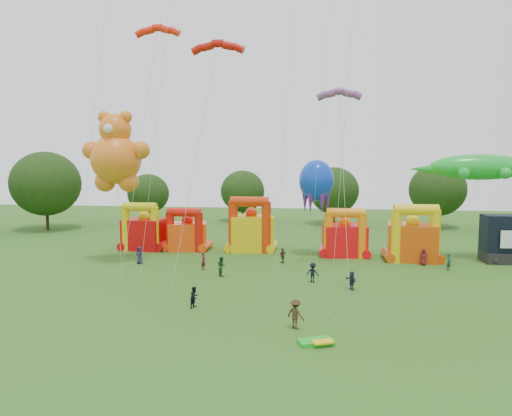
# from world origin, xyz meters

# --- Properties ---
(ground) EXTENTS (160.00, 160.00, 0.00)m
(ground) POSITION_xyz_m (0.00, 0.00, 0.00)
(ground) COLOR #335919
(ground) RESTS_ON ground
(tree_ring) EXTENTS (120.35, 122.42, 12.07)m
(tree_ring) POSITION_xyz_m (-1.15, 0.60, 6.26)
(tree_ring) COLOR #352314
(tree_ring) RESTS_ON ground
(bouncy_castle_0) EXTENTS (4.80, 3.99, 5.73)m
(bouncy_castle_0) POSITION_xyz_m (-15.58, 28.53, 2.20)
(bouncy_castle_0) COLOR red
(bouncy_castle_0) RESTS_ON ground
(bouncy_castle_1) EXTENTS (5.19, 4.56, 5.12)m
(bouncy_castle_1) POSITION_xyz_m (-10.39, 28.97, 1.97)
(bouncy_castle_1) COLOR #F1470D
(bouncy_castle_1) RESTS_ON ground
(bouncy_castle_2) EXTENTS (5.68, 4.92, 6.50)m
(bouncy_castle_2) POSITION_xyz_m (-2.75, 29.39, 2.47)
(bouncy_castle_2) COLOR yellow
(bouncy_castle_2) RESTS_ON ground
(bouncy_castle_3) EXTENTS (5.02, 4.23, 5.46)m
(bouncy_castle_3) POSITION_xyz_m (7.98, 27.83, 2.09)
(bouncy_castle_3) COLOR red
(bouncy_castle_3) RESTS_ON ground
(bouncy_castle_4) EXTENTS (5.47, 4.63, 6.13)m
(bouncy_castle_4) POSITION_xyz_m (14.98, 26.25, 2.33)
(bouncy_castle_4) COLOR #CF450B
(bouncy_castle_4) RESTS_ON ground
(teddy_bear_kite) EXTENTS (7.09, 5.72, 15.66)m
(teddy_bear_kite) POSITION_xyz_m (-15.22, 20.82, 9.71)
(teddy_bear_kite) COLOR orange
(teddy_bear_kite) RESTS_ON ground
(gecko_kite) EXTENTS (13.30, 7.01, 11.40)m
(gecko_kite) POSITION_xyz_m (20.50, 26.13, 6.52)
(gecko_kite) COLOR green
(gecko_kite) RESTS_ON ground
(octopus_kite) EXTENTS (4.21, 6.59, 10.77)m
(octopus_kite) POSITION_xyz_m (4.30, 26.44, 5.63)
(octopus_kite) COLOR #0D3AC5
(octopus_kite) RESTS_ON ground
(parafoil_kites) EXTENTS (21.92, 13.35, 24.59)m
(parafoil_kites) POSITION_xyz_m (-4.92, 15.59, 10.82)
(parafoil_kites) COLOR #BF1108
(parafoil_kites) RESTS_ON ground
(diamond_kites) EXTENTS (23.52, 20.16, 34.72)m
(diamond_kites) POSITION_xyz_m (-1.67, 15.69, 15.89)
(diamond_kites) COLOR red
(diamond_kites) RESTS_ON ground
(folded_kite_bundle) EXTENTS (2.23, 1.68, 0.31)m
(folded_kite_bundle) POSITION_xyz_m (4.94, 2.38, 0.14)
(folded_kite_bundle) COLOR green
(folded_kite_bundle) RESTS_ON ground
(spectator_0) EXTENTS (0.93, 0.66, 1.78)m
(spectator_0) POSITION_xyz_m (-13.14, 21.01, 0.89)
(spectator_0) COLOR #23233B
(spectator_0) RESTS_ON ground
(spectator_1) EXTENTS (0.52, 0.70, 1.74)m
(spectator_1) POSITION_xyz_m (-5.96, 19.30, 0.87)
(spectator_1) COLOR maroon
(spectator_1) RESTS_ON ground
(spectator_2) EXTENTS (1.06, 1.12, 1.82)m
(spectator_2) POSITION_xyz_m (-3.71, 17.10, 0.91)
(spectator_2) COLOR #1B4420
(spectator_2) RESTS_ON ground
(spectator_3) EXTENTS (1.25, 0.94, 1.72)m
(spectator_3) POSITION_xyz_m (4.60, 16.03, 0.86)
(spectator_3) COLOR black
(spectator_3) RESTS_ON ground
(spectator_4) EXTENTS (0.89, 0.98, 1.60)m
(spectator_4) POSITION_xyz_m (1.45, 23.25, 0.80)
(spectator_4) COLOR #46321C
(spectator_4) RESTS_ON ground
(spectator_5) EXTENTS (1.09, 1.46, 1.54)m
(spectator_5) POSITION_xyz_m (7.76, 14.08, 0.77)
(spectator_5) COLOR #202036
(spectator_5) RESTS_ON ground
(spectator_6) EXTENTS (0.93, 0.72, 1.68)m
(spectator_6) POSITION_xyz_m (15.66, 24.08, 0.84)
(spectator_6) COLOR #57191B
(spectator_6) RESTS_ON ground
(spectator_7) EXTENTS (0.69, 0.71, 1.64)m
(spectator_7) POSITION_xyz_m (17.58, 22.11, 0.82)
(spectator_7) COLOR #1B4529
(spectator_7) RESTS_ON ground
(spectator_8) EXTENTS (0.79, 0.89, 1.54)m
(spectator_8) POSITION_xyz_m (-3.76, 7.92, 0.77)
(spectator_8) COLOR black
(spectator_8) RESTS_ON ground
(spectator_9) EXTENTS (1.40, 1.24, 1.88)m
(spectator_9) POSITION_xyz_m (3.61, 4.71, 0.94)
(spectator_9) COLOR #3D2B18
(spectator_9) RESTS_ON ground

